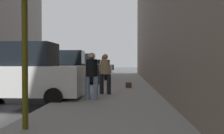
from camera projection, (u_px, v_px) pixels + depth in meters
name	position (u px, v px, depth m)	size (l,w,h in m)	color
sidewalk	(113.00, 95.00, 10.95)	(4.00, 40.00, 0.15)	gray
parked_white_van	(23.00, 75.00, 9.50)	(4.61, 2.08, 2.25)	silver
parked_black_suv	(65.00, 70.00, 15.99)	(4.67, 2.20, 2.25)	black
parked_bronze_suv	(81.00, 68.00, 21.94)	(4.67, 2.20, 2.25)	brown
parked_red_hatchback	(91.00, 68.00, 28.00)	(4.21, 2.08, 1.79)	#B2191E
parked_silver_sedan	(97.00, 67.00, 33.68)	(4.23, 2.11, 1.79)	#B7BABF
parked_dark_green_sedan	(101.00, 66.00, 39.54)	(4.21, 2.08, 1.79)	#193828
fire_hydrant	(95.00, 77.00, 16.99)	(0.42, 0.22, 0.70)	red
traffic_light	(25.00, 1.00, 5.06)	(0.32, 0.32, 3.60)	#514C0F
pedestrian_with_fedora	(103.00, 67.00, 18.61)	(0.51, 0.43, 1.78)	black
pedestrian_in_tan_coat	(105.00, 72.00, 10.66)	(0.53, 0.47, 1.71)	black
pedestrian_in_jeans	(92.00, 73.00, 9.00)	(0.53, 0.49, 1.71)	#728CB2
duffel_bag	(129.00, 85.00, 13.34)	(0.32, 0.44, 0.28)	#472D19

